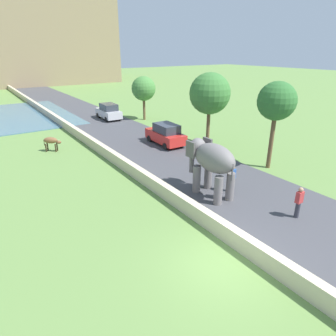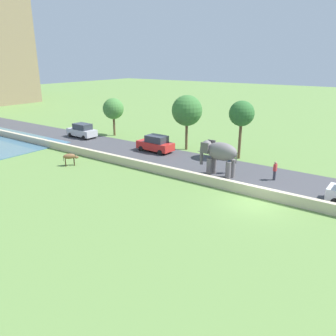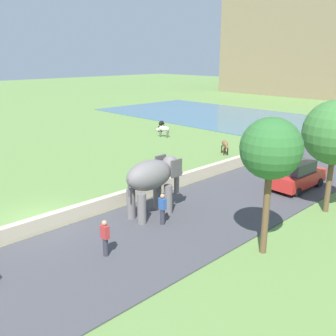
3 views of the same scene
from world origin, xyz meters
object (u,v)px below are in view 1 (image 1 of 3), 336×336
person_trailing (299,202)px  cow_brown (51,141)px  car_silver (109,112)px  elephant (211,160)px  person_beside_elephant (232,178)px  car_red (166,134)px

person_trailing → cow_brown: (-6.97, 16.81, -0.04)m
car_silver → cow_brown: 11.56m
car_silver → cow_brown: size_ratio=3.09×
cow_brown → car_silver: bearing=43.8°
elephant → car_silver: elephant is taller
elephant → car_silver: (3.15, 20.63, -1.14)m
person_trailing → cow_brown: 18.20m
person_beside_elephant → car_red: size_ratio=0.40×
cow_brown → person_beside_elephant: bearing=-64.0°
person_trailing → car_red: car_red is taller
person_trailing → cow_brown: size_ratio=1.24×
elephant → person_beside_elephant: bearing=-21.3°
elephant → cow_brown: size_ratio=2.65×
elephant → car_red: size_ratio=0.85×
elephant → car_red: bearing=70.8°
person_beside_elephant → person_trailing: 3.76m
car_red → person_beside_elephant: bearing=-101.6°
person_beside_elephant → cow_brown: bearing=116.0°
person_beside_elephant → cow_brown: size_ratio=1.24×
person_beside_elephant → car_silver: bearing=84.7°
car_red → car_silver: bearing=90.0°
cow_brown → car_red: bearing=-23.4°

